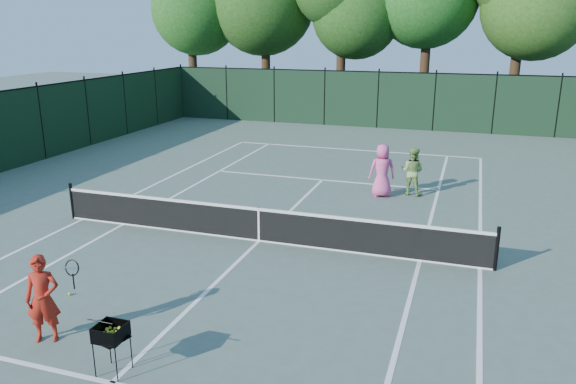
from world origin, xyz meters
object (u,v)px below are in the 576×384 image
(coach, at_px, (43,299))
(player_green, at_px, (412,171))
(player_pink, at_px, (382,171))
(loose_ball_midcourt, at_px, (70,294))
(ball_hopper, at_px, (111,333))

(coach, relative_size, player_green, 1.01)
(player_pink, relative_size, loose_ball_midcourt, 25.68)
(coach, distance_m, ball_hopper, 1.78)
(coach, relative_size, ball_hopper, 1.87)
(player_pink, xyz_separation_m, loose_ball_midcourt, (-5.00, -9.15, -0.84))
(player_pink, height_order, ball_hopper, player_pink)
(loose_ball_midcourt, bearing_deg, player_pink, 61.36)
(coach, xyz_separation_m, ball_hopper, (1.71, -0.47, -0.09))
(coach, xyz_separation_m, loose_ball_midcourt, (-0.79, 1.55, -0.78))
(player_pink, xyz_separation_m, ball_hopper, (-2.49, -11.17, -0.15))
(player_green, xyz_separation_m, ball_hopper, (-3.41, -11.68, -0.08))
(player_pink, xyz_separation_m, player_green, (0.92, 0.51, -0.08))
(player_green, distance_m, ball_hopper, 12.17)
(ball_hopper, bearing_deg, loose_ball_midcourt, 155.25)
(coach, bearing_deg, player_pink, 44.11)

